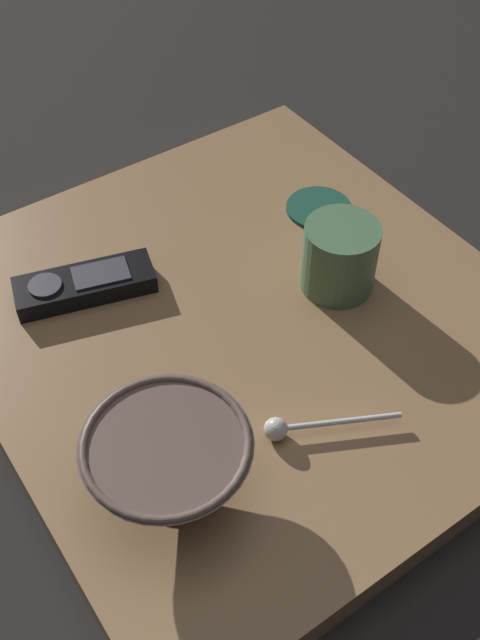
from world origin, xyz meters
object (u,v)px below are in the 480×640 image
Objects in this scene: tv_remote_near at (85,285)px; drink_coaster at (319,208)px; teaspoon at (292,427)px; coffee_mug at (340,257)px; cereal_bowl at (168,462)px.

tv_remote_near reaches higher than drink_coaster.
teaspoon is 0.31m from tv_remote_near.
coffee_mug is 0.68× the size of teaspoon.
tv_remote_near is at bearing -96.75° from drink_coaster.
tv_remote_near is (-0.30, -0.08, 0.00)m from teaspoon.
teaspoon is 1.47× the size of drink_coaster.
drink_coaster is at bearing 122.80° from cereal_bowl.
coffee_mug is at bearing 128.66° from teaspoon.
coffee_mug reaches higher than tv_remote_near.
tv_remote_near is (-0.28, 0.05, -0.03)m from cereal_bowl.
teaspoon is (0.02, 0.13, -0.03)m from cereal_bowl.
cereal_bowl is 0.44m from drink_coaster.
cereal_bowl is at bearing -68.32° from coffee_mug.
cereal_bowl reaches higher than tv_remote_near.
coffee_mug reaches higher than teaspoon.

